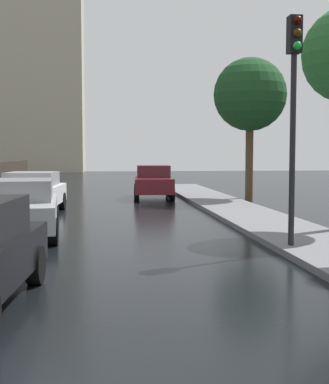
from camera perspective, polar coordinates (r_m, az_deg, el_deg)
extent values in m
cube|color=silver|center=(18.74, -14.01, -0.34)|extent=(2.07, 4.05, 0.63)
cube|color=gray|center=(18.78, -14.00, 1.36)|extent=(1.71, 1.97, 0.47)
cylinder|color=black|center=(17.35, -12.14, -1.71)|extent=(0.26, 0.64, 0.63)
cylinder|color=black|center=(19.90, -10.91, -0.96)|extent=(0.26, 0.64, 0.63)
cylinder|color=black|center=(20.21, -15.58, -0.96)|extent=(0.26, 0.64, 0.63)
cylinder|color=black|center=(8.64, -13.67, -7.61)|extent=(0.27, 0.63, 0.61)
cube|color=maroon|center=(24.33, -1.20, 0.80)|extent=(1.91, 4.18, 0.66)
cube|color=#461C22|center=(24.29, -1.21, 2.23)|extent=(1.57, 1.86, 0.54)
cylinder|color=black|center=(25.68, -3.02, 0.23)|extent=(0.26, 0.64, 0.62)
cylinder|color=black|center=(25.73, 0.41, 0.24)|extent=(0.26, 0.64, 0.62)
cylinder|color=black|center=(22.99, -3.01, -0.22)|extent=(0.26, 0.64, 0.62)
cylinder|color=black|center=(23.04, 0.83, -0.21)|extent=(0.26, 0.64, 0.62)
cube|color=#B2B5BA|center=(13.54, -15.25, -2.12)|extent=(2.08, 4.31, 0.60)
cube|color=gray|center=(13.56, -15.27, 0.23)|extent=(1.71, 2.12, 0.51)
cylinder|color=black|center=(12.16, -11.89, -4.18)|extent=(0.27, 0.63, 0.62)
cylinder|color=black|center=(14.91, -11.70, -2.66)|extent=(0.27, 0.63, 0.62)
cylinder|color=black|center=(11.31, 13.54, 4.34)|extent=(0.12, 0.12, 3.94)
cube|color=black|center=(11.56, 13.74, 16.05)|extent=(0.26, 0.26, 0.75)
sphere|color=#360503|center=(11.46, 14.08, 17.43)|extent=(0.17, 0.17, 0.17)
sphere|color=#392405|center=(11.40, 14.05, 16.21)|extent=(0.17, 0.17, 0.17)
sphere|color=green|center=(11.35, 14.03, 14.98)|extent=(0.17, 0.17, 0.17)
cylinder|color=#4C3823|center=(23.26, 9.07, 3.32)|extent=(0.33, 0.33, 3.49)
sphere|color=#19421E|center=(23.39, 9.15, 10.29)|extent=(3.12, 3.12, 3.12)
cube|color=#B2A88E|center=(63.57, -13.22, 12.66)|extent=(9.77, 7.29, 23.25)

